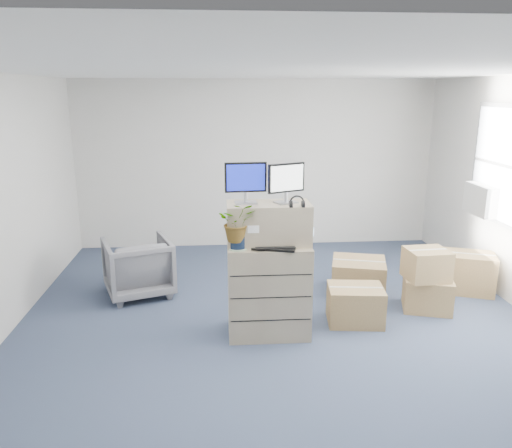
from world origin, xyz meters
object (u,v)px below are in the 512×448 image
object	(u,v)px
monitor_right	(286,181)
office_chair	(138,264)
keyboard	(274,248)
potted_plant	(237,227)
monitor_left	(246,181)
water_bottle	(272,233)
filing_cabinet_lower	(269,290)

from	to	relation	value
monitor_right	office_chair	bearing A→B (deg)	123.07
keyboard	potted_plant	size ratio (longest dim) A/B	1.05
monitor_left	water_bottle	bearing A→B (deg)	-10.54
keyboard	office_chair	world-z (taller)	keyboard
monitor_left	potted_plant	world-z (taller)	monitor_left
water_bottle	potted_plant	world-z (taller)	potted_plant
water_bottle	potted_plant	distance (m)	0.42
potted_plant	office_chair	distance (m)	2.02
keyboard	monitor_right	bearing A→B (deg)	69.12
filing_cabinet_lower	keyboard	size ratio (longest dim) A/B	2.30
monitor_left	monitor_right	xyz separation A→B (m)	(0.42, -0.02, -0.01)
monitor_right	water_bottle	distance (m)	0.58
filing_cabinet_lower	monitor_right	xyz separation A→B (m)	(0.18, 0.04, 1.19)
keyboard	office_chair	size ratio (longest dim) A/B	0.53
filing_cabinet_lower	water_bottle	world-z (taller)	water_bottle
monitor_left	office_chair	distance (m)	2.20
office_chair	monitor_right	bearing A→B (deg)	126.92
monitor_right	water_bottle	world-z (taller)	monitor_right
potted_plant	office_chair	size ratio (longest dim) A/B	0.51
monitor_left	water_bottle	distance (m)	0.63
filing_cabinet_lower	keyboard	world-z (taller)	keyboard
monitor_right	keyboard	world-z (taller)	monitor_right
monitor_left	water_bottle	size ratio (longest dim) A/B	1.93
keyboard	potted_plant	bearing A→B (deg)	-169.87
filing_cabinet_lower	keyboard	bearing A→B (deg)	-76.74
filing_cabinet_lower	office_chair	xyz separation A→B (m)	(-1.59, 1.22, -0.10)
potted_plant	water_bottle	bearing A→B (deg)	22.10
office_chair	monitor_left	bearing A→B (deg)	119.89
keyboard	potted_plant	distance (m)	0.44
office_chair	keyboard	bearing A→B (deg)	120.25
potted_plant	filing_cabinet_lower	bearing A→B (deg)	20.42
filing_cabinet_lower	office_chair	size ratio (longest dim) A/B	1.23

